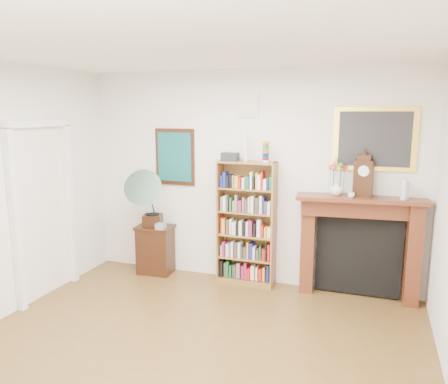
{
  "coord_description": "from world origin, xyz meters",
  "views": [
    {
      "loc": [
        1.58,
        -2.98,
        2.28
      ],
      "look_at": [
        -0.02,
        1.6,
        1.37
      ],
      "focal_mm": 35.0,
      "sensor_mm": 36.0,
      "label": 1
    }
  ],
  "objects_px": {
    "flower_vase": "(336,188)",
    "fireplace": "(359,238)",
    "bookshelf": "(246,217)",
    "bottle_right": "(407,190)",
    "side_cabinet": "(156,249)",
    "mantel_clock": "(363,176)",
    "cd_stack": "(161,226)",
    "bottle_left": "(404,189)",
    "gramophone": "(147,195)",
    "teacup": "(351,195)"
  },
  "relations": [
    {
      "from": "fireplace",
      "to": "cd_stack",
      "type": "relative_size",
      "value": 12.81
    },
    {
      "from": "cd_stack",
      "to": "mantel_clock",
      "type": "bearing_deg",
      "value": 4.22
    },
    {
      "from": "cd_stack",
      "to": "flower_vase",
      "type": "distance_m",
      "value": 2.38
    },
    {
      "from": "bottle_left",
      "to": "bottle_right",
      "type": "relative_size",
      "value": 1.2
    },
    {
      "from": "teacup",
      "to": "cd_stack",
      "type": "bearing_deg",
      "value": -178.52
    },
    {
      "from": "teacup",
      "to": "bottle_left",
      "type": "xyz_separation_m",
      "value": [
        0.57,
        0.07,
        0.09
      ]
    },
    {
      "from": "side_cabinet",
      "to": "teacup",
      "type": "bearing_deg",
      "value": -4.86
    },
    {
      "from": "cd_stack",
      "to": "teacup",
      "type": "relative_size",
      "value": 1.55
    },
    {
      "from": "gramophone",
      "to": "mantel_clock",
      "type": "bearing_deg",
      "value": -12.76
    },
    {
      "from": "mantel_clock",
      "to": "teacup",
      "type": "bearing_deg",
      "value": -122.75
    },
    {
      "from": "side_cabinet",
      "to": "cd_stack",
      "type": "relative_size",
      "value": 5.72
    },
    {
      "from": "side_cabinet",
      "to": "fireplace",
      "type": "relative_size",
      "value": 0.45
    },
    {
      "from": "cd_stack",
      "to": "bottle_left",
      "type": "relative_size",
      "value": 0.5
    },
    {
      "from": "bookshelf",
      "to": "cd_stack",
      "type": "height_order",
      "value": "bookshelf"
    },
    {
      "from": "bookshelf",
      "to": "teacup",
      "type": "height_order",
      "value": "bookshelf"
    },
    {
      "from": "bookshelf",
      "to": "cd_stack",
      "type": "xyz_separation_m",
      "value": [
        -1.17,
        -0.16,
        -0.19
      ]
    },
    {
      "from": "cd_stack",
      "to": "teacup",
      "type": "bearing_deg",
      "value": 1.48
    },
    {
      "from": "gramophone",
      "to": "bottle_right",
      "type": "relative_size",
      "value": 4.13
    },
    {
      "from": "cd_stack",
      "to": "bottle_right",
      "type": "distance_m",
      "value": 3.15
    },
    {
      "from": "gramophone",
      "to": "bottle_right",
      "type": "bearing_deg",
      "value": -13.2
    },
    {
      "from": "bookshelf",
      "to": "gramophone",
      "type": "bearing_deg",
      "value": -172.82
    },
    {
      "from": "bookshelf",
      "to": "side_cabinet",
      "type": "distance_m",
      "value": 1.44
    },
    {
      "from": "side_cabinet",
      "to": "bottle_right",
      "type": "xyz_separation_m",
      "value": [
        3.23,
        0.08,
        1.03
      ]
    },
    {
      "from": "bookshelf",
      "to": "bottle_left",
      "type": "xyz_separation_m",
      "value": [
        1.87,
        -0.03,
        0.48
      ]
    },
    {
      "from": "cd_stack",
      "to": "flower_vase",
      "type": "relative_size",
      "value": 0.73
    },
    {
      "from": "bottle_right",
      "to": "side_cabinet",
      "type": "bearing_deg",
      "value": -178.56
    },
    {
      "from": "side_cabinet",
      "to": "flower_vase",
      "type": "distance_m",
      "value": 2.65
    },
    {
      "from": "mantel_clock",
      "to": "bottle_left",
      "type": "xyz_separation_m",
      "value": [
        0.45,
        -0.06,
        -0.12
      ]
    },
    {
      "from": "mantel_clock",
      "to": "side_cabinet",
      "type": "bearing_deg",
      "value": -168.15
    },
    {
      "from": "cd_stack",
      "to": "mantel_clock",
      "type": "xyz_separation_m",
      "value": [
        2.59,
        0.19,
        0.79
      ]
    },
    {
      "from": "gramophone",
      "to": "flower_vase",
      "type": "bearing_deg",
      "value": -12.74
    },
    {
      "from": "cd_stack",
      "to": "mantel_clock",
      "type": "relative_size",
      "value": 0.24
    },
    {
      "from": "mantel_clock",
      "to": "bottle_left",
      "type": "bearing_deg",
      "value": 3.29
    },
    {
      "from": "gramophone",
      "to": "bookshelf",
      "type": "bearing_deg",
      "value": -9.9
    },
    {
      "from": "bookshelf",
      "to": "flower_vase",
      "type": "xyz_separation_m",
      "value": [
        1.12,
        0.01,
        0.44
      ]
    },
    {
      "from": "bottle_right",
      "to": "bottle_left",
      "type": "bearing_deg",
      "value": -118.27
    },
    {
      "from": "side_cabinet",
      "to": "mantel_clock",
      "type": "xyz_separation_m",
      "value": [
        2.75,
        0.07,
        1.17
      ]
    },
    {
      "from": "teacup",
      "to": "bottle_right",
      "type": "relative_size",
      "value": 0.39
    },
    {
      "from": "side_cabinet",
      "to": "bottle_right",
      "type": "distance_m",
      "value": 3.39
    },
    {
      "from": "gramophone",
      "to": "teacup",
      "type": "height_order",
      "value": "gramophone"
    },
    {
      "from": "fireplace",
      "to": "mantel_clock",
      "type": "relative_size",
      "value": 3.08
    },
    {
      "from": "flower_vase",
      "to": "fireplace",
      "type": "bearing_deg",
      "value": 7.43
    },
    {
      "from": "gramophone",
      "to": "cd_stack",
      "type": "distance_m",
      "value": 0.47
    },
    {
      "from": "side_cabinet",
      "to": "flower_vase",
      "type": "relative_size",
      "value": 4.19
    },
    {
      "from": "teacup",
      "to": "gramophone",
      "type": "bearing_deg",
      "value": -178.72
    },
    {
      "from": "bottle_left",
      "to": "teacup",
      "type": "bearing_deg",
      "value": -172.77
    },
    {
      "from": "bookshelf",
      "to": "bottle_right",
      "type": "bearing_deg",
      "value": 1.49
    },
    {
      "from": "bottle_right",
      "to": "fireplace",
      "type": "bearing_deg",
      "value": 178.63
    },
    {
      "from": "bookshelf",
      "to": "teacup",
      "type": "distance_m",
      "value": 1.37
    },
    {
      "from": "fireplace",
      "to": "teacup",
      "type": "height_order",
      "value": "teacup"
    }
  ]
}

